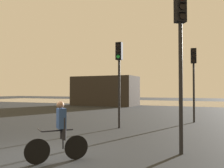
# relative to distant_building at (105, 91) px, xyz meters

# --- Properties ---
(ground_plane) EXTENTS (120.00, 120.00, 0.00)m
(ground_plane) POSITION_rel_distant_building_xyz_m (8.77, -23.15, -1.84)
(ground_plane) COLOR black
(water_strip) EXTENTS (80.00, 16.00, 0.01)m
(water_strip) POSITION_rel_distant_building_xyz_m (8.77, 10.00, -1.83)
(water_strip) COLOR gray
(water_strip) RESTS_ON ground
(distant_building) EXTENTS (8.05, 4.00, 3.67)m
(distant_building) POSITION_rel_distant_building_xyz_m (0.00, 0.00, 0.00)
(distant_building) COLOR #2D2823
(distant_building) RESTS_ON ground
(traffic_light_center) EXTENTS (0.32, 0.34, 4.36)m
(traffic_light_center) POSITION_rel_distant_building_xyz_m (9.11, -16.93, 1.20)
(traffic_light_center) COLOR black
(traffic_light_center) RESTS_ON ground
(traffic_light_near_right) EXTENTS (0.41, 0.42, 4.86)m
(traffic_light_near_right) POSITION_rel_distant_building_xyz_m (12.81, -20.94, 1.52)
(traffic_light_near_right) COLOR black
(traffic_light_near_right) RESTS_ON ground
(traffic_light_far_right) EXTENTS (0.36, 0.38, 4.43)m
(traffic_light_far_right) POSITION_rel_distant_building_xyz_m (12.31, -13.02, 1.24)
(traffic_light_far_right) COLOR black
(traffic_light_far_right) RESTS_ON ground
(cyclist) EXTENTS (1.11, 1.35, 1.62)m
(cyclist) POSITION_rel_distant_building_xyz_m (9.97, -23.07, -1.02)
(cyclist) COLOR black
(cyclist) RESTS_ON ground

